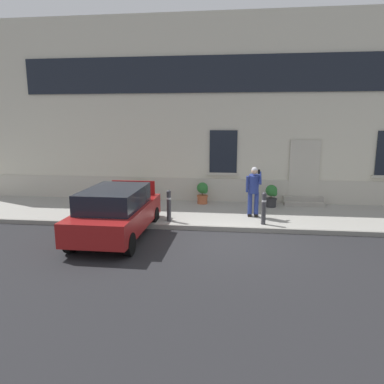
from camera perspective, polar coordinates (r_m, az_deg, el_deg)
ground_plane at (r=10.43m, az=5.40°, el=-7.79°), size 80.00×80.00×0.00m
sidewalk at (r=13.09m, az=5.75°, el=-3.52°), size 24.00×3.60×0.15m
curb_edge at (r=11.30m, az=5.54°, el=-5.89°), size 24.00×0.12×0.15m
building_facade at (r=15.16m, az=6.26°, el=12.41°), size 24.00×1.52×7.50m
entrance_stoop at (r=14.79m, az=17.36°, el=-1.45°), size 1.53×0.64×0.32m
hatchback_car_red at (r=10.72m, az=-11.99°, el=-3.06°), size 1.82×4.08×1.50m
bollard_near_person at (r=11.57m, az=11.40°, el=-2.38°), size 0.15×0.15×1.04m
bollard_far_left at (r=11.72m, az=-3.72°, el=-2.01°), size 0.15×0.15×1.04m
person_on_phone at (r=12.30m, az=9.83°, el=0.55°), size 0.51×0.50×1.74m
planter_olive at (r=14.87m, az=-8.59°, el=0.28°), size 0.44×0.44×0.86m
planter_terracotta at (r=14.26m, az=1.70°, el=-0.07°), size 0.44×0.44×0.86m
planter_charcoal at (r=14.04m, az=12.58°, el=-0.51°), size 0.44×0.44×0.86m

